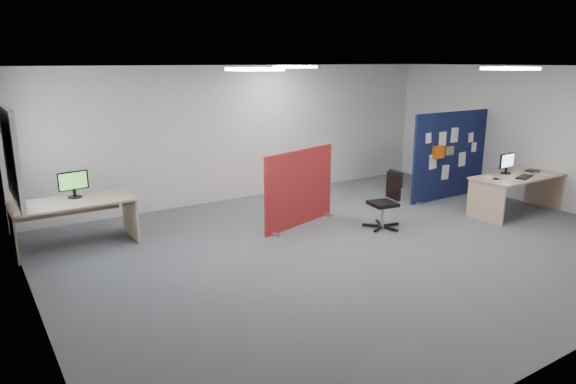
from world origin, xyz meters
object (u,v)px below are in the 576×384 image
second_desk (73,211)px  monitor_second (73,183)px  navy_divider (451,155)px  office_chair (388,196)px  monitor_main (507,162)px  main_desk (515,184)px  red_divider (300,188)px

second_desk → monitor_second: bearing=61.6°
navy_divider → office_chair: (-2.48, -0.78, -0.34)m
monitor_main → monitor_second: 7.59m
navy_divider → second_desk: size_ratio=1.24×
navy_divider → main_desk: (0.11, -1.43, -0.33)m
main_desk → red_divider: bearing=157.0°
monitor_second → red_divider: bearing=-27.2°
main_desk → monitor_second: size_ratio=4.07×
monitor_main → office_chair: 2.61m
navy_divider → main_desk: navy_divider is taller
second_desk → office_chair: (4.67, -1.97, -0.01)m
red_divider → navy_divider: bearing=-19.8°
office_chair → second_desk: bearing=166.7°
monitor_main → monitor_second: size_ratio=0.96×
navy_divider → second_desk: (-7.15, 1.19, -0.33)m
monitor_second → monitor_main: bearing=-28.5°
office_chair → monitor_main: bearing=-0.9°
second_desk → monitor_second: monitor_second is taller
office_chair → navy_divider: bearing=27.0°
red_divider → monitor_second: size_ratio=3.74×
red_divider → main_desk: bearing=-40.1°
monitor_main → red_divider: red_divider is taller
main_desk → red_divider: red_divider is taller
second_desk → office_chair: size_ratio=1.80×
monitor_main → office_chair: size_ratio=0.45×
navy_divider → monitor_main: 1.25m
main_desk → monitor_main: (-0.05, 0.18, 0.38)m
main_desk → second_desk: (-7.26, 2.62, -0.00)m
monitor_second → office_chair: (4.60, -2.09, -0.40)m
navy_divider → red_divider: (-3.65, 0.17, -0.24)m
red_divider → second_desk: (-3.50, 1.02, -0.09)m
main_desk → red_divider: 4.09m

